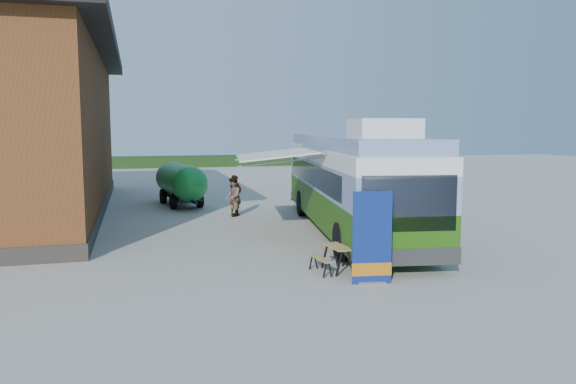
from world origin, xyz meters
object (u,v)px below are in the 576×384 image
object	(u,v)px
bus	(351,179)
picnic_table	(337,252)
person_a	(236,195)
slurry_tanker	(181,182)
banner	(372,246)
person_b	(233,197)

from	to	relation	value
bus	picnic_table	distance (m)	5.93
bus	person_a	bearing A→B (deg)	134.25
bus	picnic_table	world-z (taller)	bus
picnic_table	slurry_tanker	xyz separation A→B (m)	(-2.96, 13.76, 0.66)
bus	person_a	xyz separation A→B (m)	(-3.38, 4.72, -1.04)
banner	person_a	distance (m)	11.35
bus	person_b	bearing A→B (deg)	135.98
bus	slurry_tanker	world-z (taller)	bus
banner	person_a	bearing A→B (deg)	105.48
person_a	person_b	xyz separation A→B (m)	(-0.13, -0.11, -0.04)
person_b	slurry_tanker	world-z (taller)	slurry_tanker
banner	bus	bearing A→B (deg)	81.41
person_b	slurry_tanker	size ratio (longest dim) A/B	0.31
bus	picnic_table	bearing A→B (deg)	-106.26
person_a	person_b	distance (m)	0.18
bus	person_b	xyz separation A→B (m)	(-3.51, 4.61, -1.08)
picnic_table	person_b	size ratio (longest dim) A/B	0.78
bus	person_a	world-z (taller)	bus
picnic_table	slurry_tanker	world-z (taller)	slurry_tanker
bus	slurry_tanker	size ratio (longest dim) A/B	2.45
slurry_tanker	bus	bearing A→B (deg)	-67.05
bus	picnic_table	size ratio (longest dim) A/B	10.25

